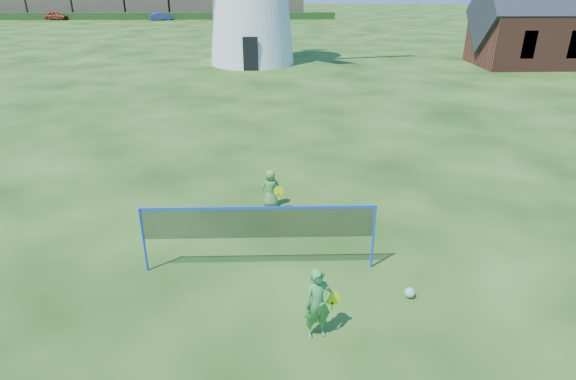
# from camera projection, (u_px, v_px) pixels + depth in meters

# --- Properties ---
(ground) EXTENTS (220.00, 220.00, 0.00)m
(ground) POSITION_uv_depth(u_px,v_px,m) (280.00, 257.00, 11.04)
(ground) COLOR black
(ground) RESTS_ON ground
(chapel) EXTENTS (11.35, 5.50, 9.60)m
(chapel) POSITION_uv_depth(u_px,v_px,m) (557.00, 26.00, 33.64)
(chapel) COLOR brown
(chapel) RESTS_ON ground
(badminton_net) EXTENTS (5.05, 0.05, 1.55)m
(badminton_net) POSITION_uv_depth(u_px,v_px,m) (259.00, 224.00, 10.15)
(badminton_net) COLOR blue
(badminton_net) RESTS_ON ground
(player_girl) EXTENTS (0.71, 0.46, 1.39)m
(player_girl) POSITION_uv_depth(u_px,v_px,m) (318.00, 304.00, 8.38)
(player_girl) COLOR #35863B
(player_girl) RESTS_ON ground
(player_boy) EXTENTS (0.63, 0.41, 1.10)m
(player_boy) POSITION_uv_depth(u_px,v_px,m) (271.00, 189.00, 13.27)
(player_boy) COLOR #4D8841
(player_boy) RESTS_ON ground
(play_ball) EXTENTS (0.22, 0.22, 0.22)m
(play_ball) POSITION_uv_depth(u_px,v_px,m) (410.00, 293.00, 9.63)
(play_ball) COLOR green
(play_ball) RESTS_ON ground
(hedge) EXTENTS (62.00, 0.80, 1.00)m
(hedge) POSITION_uv_depth(u_px,v_px,m) (127.00, 16.00, 70.37)
(hedge) COLOR #193814
(hedge) RESTS_ON ground
(car_left) EXTENTS (3.66, 2.08, 1.17)m
(car_left) POSITION_uv_depth(u_px,v_px,m) (57.00, 16.00, 69.86)
(car_left) COLOR maroon
(car_left) RESTS_ON ground
(car_right) EXTENTS (3.53, 2.11, 1.10)m
(car_right) POSITION_uv_depth(u_px,v_px,m) (161.00, 16.00, 69.36)
(car_right) COLOR navy
(car_right) RESTS_ON ground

